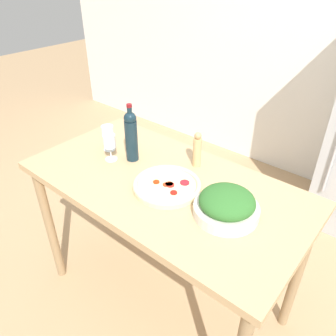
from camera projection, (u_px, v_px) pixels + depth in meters
ground_plane at (164, 295)px, 2.21m from camera, size 14.00×14.00×0.00m
wall_back at (316, 43)px, 2.81m from camera, size 6.40×0.06×2.60m
prep_counter at (163, 198)px, 1.75m from camera, size 1.50×0.78×0.95m
wine_bottle at (131, 135)px, 1.79m from camera, size 0.07×0.07×0.33m
wine_glass_near at (110, 143)px, 1.81m from camera, size 0.07×0.07×0.16m
wine_glass_far at (108, 133)px, 1.91m from camera, size 0.07×0.07×0.16m
pepper_mill at (197, 150)px, 1.77m from camera, size 0.05×0.05×0.20m
salad_bowl at (227, 205)px, 1.44m from camera, size 0.29×0.29×0.13m
homemade_pizza at (167, 185)px, 1.63m from camera, size 0.34×0.34×0.03m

